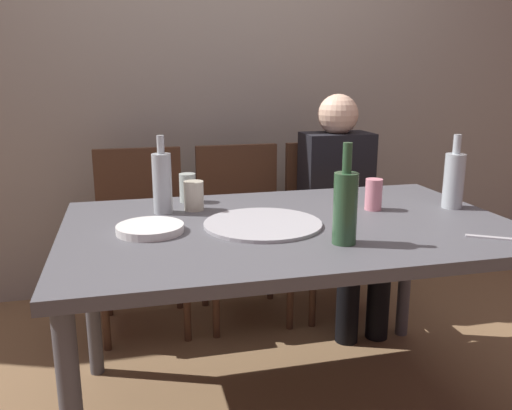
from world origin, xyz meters
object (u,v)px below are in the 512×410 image
(plate_stack, at_px, (150,229))
(chair_right, at_px, (330,215))
(tumbler_far, at_px, (194,196))
(table_knife, at_px, (502,239))
(water_bottle, at_px, (162,182))
(wine_bottle, at_px, (454,179))
(soda_can, at_px, (374,194))
(guest_in_sweater, at_px, (342,198))
(dining_table, at_px, (290,242))
(pizza_tray, at_px, (263,224))
(chair_left, at_px, (141,227))
(chair_middle, at_px, (242,220))
(tumbler_near, at_px, (188,188))
(beer_bottle, at_px, (345,206))

(plate_stack, relative_size, chair_right, 0.25)
(tumbler_far, xyz_separation_m, table_knife, (0.91, -0.61, -0.05))
(water_bottle, bearing_deg, wine_bottle, -9.80)
(water_bottle, relative_size, soda_can, 2.43)
(tumbler_far, relative_size, guest_in_sweater, 0.10)
(guest_in_sweater, bearing_deg, dining_table, 55.39)
(wine_bottle, height_order, soda_can, wine_bottle)
(pizza_tray, relative_size, tumbler_far, 3.64)
(table_knife, bearing_deg, guest_in_sweater, 126.20)
(chair_left, bearing_deg, tumbler_far, 106.83)
(dining_table, xyz_separation_m, chair_right, (0.52, 0.90, -0.17))
(wine_bottle, distance_m, plate_stack, 1.19)
(tumbler_far, height_order, chair_middle, chair_middle)
(tumbler_near, height_order, tumbler_far, tumbler_near)
(water_bottle, xyz_separation_m, chair_left, (-0.07, 0.65, -0.36))
(wine_bottle, height_order, tumbler_near, wine_bottle)
(plate_stack, xyz_separation_m, chair_left, (-0.01, 0.90, -0.25))
(beer_bottle, relative_size, table_knife, 1.44)
(water_bottle, xyz_separation_m, tumbler_near, (0.11, 0.15, -0.06))
(table_knife, xyz_separation_m, chair_left, (-1.11, 1.25, -0.24))
(wine_bottle, xyz_separation_m, beer_bottle, (-0.59, -0.32, 0.01))
(dining_table, bearing_deg, beer_bottle, -70.47)
(plate_stack, distance_m, guest_in_sweater, 1.27)
(water_bottle, bearing_deg, beer_bottle, -44.30)
(pizza_tray, bearing_deg, chair_right, 55.76)
(tumbler_near, bearing_deg, chair_left, 110.37)
(dining_table, xyz_separation_m, water_bottle, (-0.43, 0.25, 0.19))
(wine_bottle, bearing_deg, chair_middle, 128.33)
(pizza_tray, xyz_separation_m, guest_in_sweater, (0.62, 0.76, -0.12))
(beer_bottle, relative_size, soda_can, 2.60)
(pizza_tray, relative_size, tumbler_near, 3.51)
(beer_bottle, xyz_separation_m, soda_can, (0.28, 0.36, -0.06))
(water_bottle, distance_m, guest_in_sweater, 1.10)
(plate_stack, bearing_deg, wine_bottle, 2.81)
(water_bottle, relative_size, chair_right, 0.33)
(dining_table, relative_size, tumbler_near, 13.40)
(pizza_tray, height_order, soda_can, soda_can)
(water_bottle, distance_m, chair_right, 1.21)
(beer_bottle, height_order, table_knife, beer_bottle)
(wine_bottle, relative_size, chair_right, 0.32)
(water_bottle, bearing_deg, chair_left, 96.43)
(dining_table, distance_m, soda_can, 0.41)
(beer_bottle, bearing_deg, water_bottle, 135.70)
(wine_bottle, distance_m, chair_left, 1.50)
(tumbler_near, xyz_separation_m, chair_left, (-0.19, 0.50, -0.30))
(plate_stack, xyz_separation_m, chair_middle, (0.51, 0.90, -0.25))
(table_knife, relative_size, chair_left, 0.24)
(beer_bottle, relative_size, guest_in_sweater, 0.27)
(water_bottle, bearing_deg, table_knife, -30.02)
(wine_bottle, distance_m, chair_right, 0.93)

